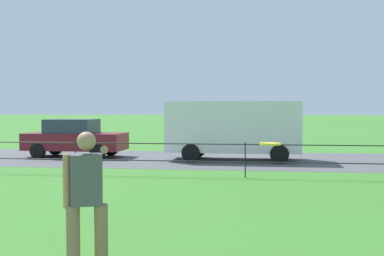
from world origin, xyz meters
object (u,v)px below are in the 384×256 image
at_px(panel_van_center, 234,127).
at_px(frisbee, 270,144).
at_px(person_thrower, 87,199).
at_px(car_maroon_right, 75,138).

bearing_deg(panel_van_center, frisbee, -84.85).
bearing_deg(frisbee, person_thrower, -160.25).
distance_m(frisbee, panel_van_center, 12.64).
distance_m(car_maroon_right, panel_van_center, 6.51).
distance_m(frisbee, car_maroon_right, 15.02).
relative_size(person_thrower, panel_van_center, 0.34).
height_order(person_thrower, panel_van_center, panel_van_center).
bearing_deg(person_thrower, car_maroon_right, 111.88).
bearing_deg(person_thrower, frisbee, 19.75).
bearing_deg(car_maroon_right, person_thrower, -68.12).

